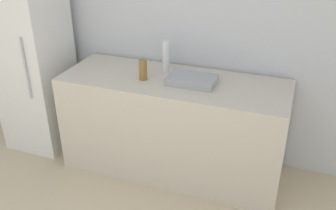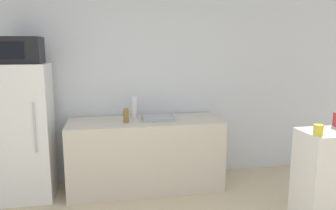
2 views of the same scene
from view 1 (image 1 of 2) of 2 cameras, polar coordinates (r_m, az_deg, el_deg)
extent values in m
cube|color=silver|center=(3.48, -1.64, 13.23)|extent=(8.00, 0.06, 2.60)
cube|color=white|center=(3.84, -19.62, 5.37)|extent=(0.57, 0.57, 1.62)
cylinder|color=#B7B7BC|center=(3.49, -20.87, 5.15)|extent=(0.02, 0.02, 0.57)
cube|color=beige|center=(3.35, 0.81, -3.18)|extent=(1.93, 0.70, 0.89)
cube|color=#9EA3A8|center=(3.08, 3.65, 3.86)|extent=(0.39, 0.26, 0.06)
cylinder|color=silver|center=(3.25, -0.34, 7.33)|extent=(0.06, 0.06, 0.28)
cylinder|color=olive|center=(3.13, -3.83, 5.39)|extent=(0.07, 0.07, 0.18)
camera|label=2|loc=(1.95, -105.75, -19.03)|focal=35.00mm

